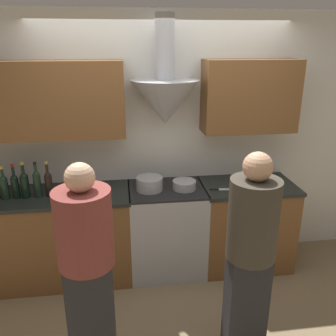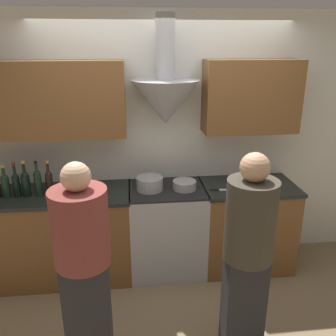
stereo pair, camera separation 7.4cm
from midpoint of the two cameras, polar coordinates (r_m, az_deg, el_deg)
name	(u,v)px [view 2 (the right image)]	position (r m, az deg, el deg)	size (l,w,h in m)	color
ground_plane	(171,288)	(3.72, 1.03, -18.67)	(12.00, 12.00, 0.00)	#847051
wall_back	(154,128)	(3.61, -1.66, 6.40)	(8.40, 0.65, 2.60)	silver
counter_left	(55,236)	(3.80, -17.15, -10.32)	(1.53, 0.62, 0.93)	brown
counter_right	(246,225)	(3.92, 12.90, -8.92)	(0.95, 0.62, 0.93)	brown
stove_range	(167,229)	(3.74, 0.40, -9.78)	(0.76, 0.60, 0.93)	#A8AAAF
wine_bottle_3	(5,184)	(3.62, -24.11, -2.40)	(0.07, 0.07, 0.31)	black
wine_bottle_4	(16,184)	(3.59, -22.63, -2.31)	(0.07, 0.07, 0.33)	black
wine_bottle_5	(26,182)	(3.56, -21.31, -2.16)	(0.08, 0.08, 0.35)	black
wine_bottle_6	(38,181)	(3.53, -19.57, -2.05)	(0.07, 0.07, 0.34)	black
wine_bottle_7	(49,181)	(3.52, -17.94, -2.07)	(0.07, 0.07, 0.34)	black
stock_pot	(150,183)	(3.49, -2.34, -2.49)	(0.26, 0.26, 0.13)	#A8AAAF
mixing_bowl	(184,185)	(3.51, 3.26, -2.73)	(0.23, 0.23, 0.09)	#A8AAAF
orange_fruit	(249,177)	(3.83, 13.48, -1.48)	(0.07, 0.07, 0.07)	orange
chefs_knife	(222,190)	(3.54, 9.30, -3.49)	(0.25, 0.06, 0.01)	silver
person_foreground_left	(84,266)	(2.52, -12.47, -15.13)	(0.37, 0.37, 1.62)	#28282D
person_foreground_right	(248,250)	(2.69, 13.46, -12.68)	(0.36, 0.36, 1.62)	#28282D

